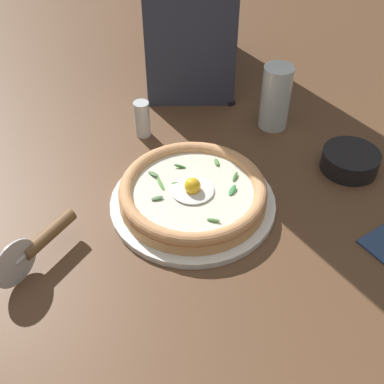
# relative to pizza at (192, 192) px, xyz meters

# --- Properties ---
(ground_plane) EXTENTS (2.40, 2.40, 0.03)m
(ground_plane) POSITION_rel_pizza_xyz_m (-0.00, 0.01, -0.05)
(ground_plane) COLOR brown
(ground_plane) RESTS_ON ground
(pizza_plate) EXTENTS (0.30, 0.30, 0.01)m
(pizza_plate) POSITION_rel_pizza_xyz_m (0.00, -0.00, -0.03)
(pizza_plate) COLOR white
(pizza_plate) RESTS_ON ground
(pizza) EXTENTS (0.26, 0.26, 0.05)m
(pizza) POSITION_rel_pizza_xyz_m (0.00, 0.00, 0.00)
(pizza) COLOR tan
(pizza) RESTS_ON pizza_plate
(side_bowl) EXTENTS (0.11, 0.11, 0.04)m
(side_bowl) POSITION_rel_pizza_xyz_m (-0.29, -0.15, -0.01)
(side_bowl) COLOR black
(side_bowl) RESTS_ON ground
(pizza_cutter) EXTENTS (0.08, 0.16, 0.08)m
(pizza_cutter) POSITION_rel_pizza_xyz_m (0.22, 0.16, 0.01)
(pizza_cutter) COLOR silver
(pizza_cutter) RESTS_ON ground
(table_knife) EXTENTS (0.15, 0.20, 0.01)m
(table_knife) POSITION_rel_pizza_xyz_m (0.00, -0.40, -0.03)
(table_knife) COLOR silver
(table_knife) RESTS_ON ground
(drinking_glass) EXTENTS (0.06, 0.06, 0.14)m
(drinking_glass) POSITION_rel_pizza_xyz_m (-0.14, -0.27, 0.03)
(drinking_glass) COLOR silver
(drinking_glass) RESTS_ON ground
(pepper_shaker) EXTENTS (0.03, 0.03, 0.08)m
(pepper_shaker) POSITION_rel_pizza_xyz_m (0.13, -0.20, 0.01)
(pepper_shaker) COLOR silver
(pepper_shaker) RESTS_ON ground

